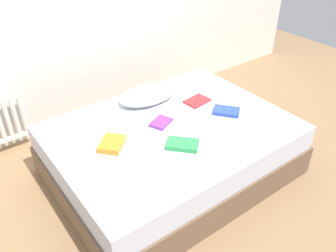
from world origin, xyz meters
TOP-DOWN VIEW (x-y plane):
  - ground_plane at (0.00, 0.00)m, footprint 8.00×8.00m
  - bed at (0.00, 0.00)m, footprint 2.00×1.50m
  - radiator at (-1.08, 1.20)m, footprint 0.40×0.04m
  - pillow at (0.10, 0.50)m, footprint 0.59×0.36m
  - textbook_orange at (-0.53, 0.06)m, footprint 0.28×0.27m
  - textbook_white at (-0.40, -0.26)m, footprint 0.22×0.24m
  - textbook_blue at (0.53, -0.11)m, footprint 0.26×0.27m
  - textbook_purple at (-0.04, 0.09)m, footprint 0.22×0.20m
  - textbook_green at (-0.10, -0.27)m, footprint 0.28×0.28m
  - textbook_red at (0.44, 0.19)m, footprint 0.24×0.18m

SIDE VIEW (x-z plane):
  - ground_plane at x=0.00m, z-range 0.00..0.00m
  - bed at x=0.00m, z-range 0.00..0.50m
  - radiator at x=-1.08m, z-range 0.12..0.57m
  - textbook_red at x=0.44m, z-range 0.50..0.52m
  - textbook_purple at x=-0.04m, z-range 0.50..0.53m
  - textbook_white at x=-0.40m, z-range 0.50..0.53m
  - textbook_blue at x=0.53m, z-range 0.50..0.53m
  - textbook_green at x=-0.10m, z-range 0.50..0.54m
  - textbook_orange at x=-0.53m, z-range 0.50..0.55m
  - pillow at x=0.10m, z-range 0.50..0.61m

